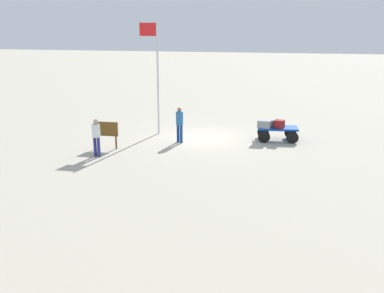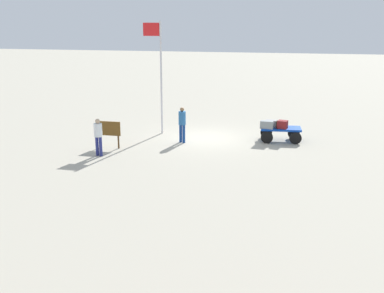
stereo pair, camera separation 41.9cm
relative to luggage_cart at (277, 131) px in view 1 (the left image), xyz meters
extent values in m
plane|color=#B0A996|center=(3.64, 0.21, -0.48)|extent=(120.00, 120.00, 0.00)
cube|color=#0C3DAD|center=(-0.02, 0.00, 0.16)|extent=(2.03, 1.15, 0.10)
cube|color=#0C3DAD|center=(0.90, 0.08, 0.16)|extent=(0.16, 0.94, 0.10)
cylinder|color=black|center=(0.62, 0.57, -0.19)|extent=(0.60, 0.17, 0.59)
cylinder|color=black|center=(0.71, -0.45, -0.19)|extent=(0.60, 0.17, 0.59)
cylinder|color=black|center=(-0.74, 0.45, -0.19)|extent=(0.60, 0.17, 0.59)
cylinder|color=black|center=(-0.66, -0.57, -0.19)|extent=(0.60, 0.17, 0.59)
cube|color=maroon|center=(-0.09, 0.20, 0.40)|extent=(0.54, 0.49, 0.39)
cube|color=#3A3A27|center=(-0.05, 0.03, 0.37)|extent=(0.54, 0.41, 0.32)
cube|color=gray|center=(0.66, 0.36, 0.39)|extent=(0.65, 0.38, 0.37)
cube|color=gray|center=(0.46, -0.02, 0.38)|extent=(0.59, 0.40, 0.35)
cylinder|color=navy|center=(4.59, 1.33, -0.03)|extent=(0.14, 0.14, 0.90)
cylinder|color=navy|center=(4.77, 1.24, -0.03)|extent=(0.14, 0.14, 0.90)
cylinder|color=#2762A1|center=(4.68, 1.29, 0.74)|extent=(0.47, 0.47, 0.65)
sphere|color=olive|center=(4.68, 1.29, 1.16)|extent=(0.20, 0.20, 0.20)
cylinder|color=navy|center=(7.67, 4.31, -0.04)|extent=(0.14, 0.14, 0.88)
cylinder|color=navy|center=(7.86, 4.25, -0.04)|extent=(0.14, 0.14, 0.88)
cylinder|color=silver|center=(7.76, 4.28, 0.69)|extent=(0.45, 0.45, 0.58)
sphere|color=tan|center=(7.76, 4.28, 1.08)|extent=(0.21, 0.21, 0.21)
cylinder|color=silver|center=(6.16, -0.35, 2.40)|extent=(0.10, 0.10, 5.77)
cube|color=red|center=(6.63, -0.35, 4.86)|extent=(0.85, 0.04, 0.65)
cylinder|color=#4C3319|center=(7.35, 2.96, -0.18)|extent=(0.08, 0.08, 0.60)
cylinder|color=#4C3319|center=(8.21, 2.96, -0.18)|extent=(0.08, 0.08, 0.60)
cube|color=brown|center=(7.78, 2.96, 0.46)|extent=(1.08, 0.06, 0.67)
camera|label=1|loc=(-0.01, 23.01, 5.46)|focal=43.88mm
camera|label=2|loc=(-0.42, 22.93, 5.46)|focal=43.88mm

